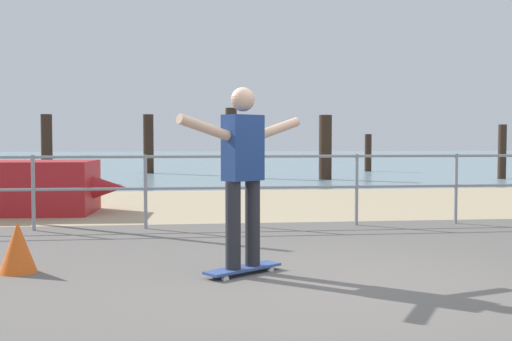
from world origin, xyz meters
name	(u,v)px	position (x,y,z in m)	size (l,w,h in m)	color
ground_plane	(350,320)	(0.00, -1.00, 0.00)	(24.00, 10.00, 0.04)	#605B56
beach_strip	(241,204)	(0.00, 7.00, 0.00)	(24.00, 6.00, 0.04)	tan
sea_surface	(198,159)	(0.00, 35.00, 0.00)	(72.00, 50.00, 0.04)	#75939E
railing_fence	(253,179)	(-0.15, 3.60, 0.69)	(12.09, 0.05, 1.05)	gray
skateboard	(243,269)	(-0.61, 0.48, 0.07)	(0.76, 0.63, 0.08)	#334C8C
skateboarder	(243,166)	(-0.61, 0.48, 1.02)	(1.22, 0.92, 1.65)	#26262B
groyne_post_1	(47,148)	(-5.11, 14.16, 1.00)	(0.33, 0.33, 2.00)	#332319
groyne_post_2	(148,144)	(-2.31, 18.12, 1.08)	(0.38, 0.38, 2.17)	#332319
groyne_post_3	(231,143)	(0.48, 15.26, 1.14)	(0.37, 0.37, 2.28)	#332319
groyne_post_4	(325,148)	(3.28, 13.83, 1.00)	(0.40, 0.40, 2.01)	#332319
groyne_post_5	(368,153)	(6.08, 18.54, 0.73)	(0.27, 0.27, 1.46)	#332319
groyne_post_6	(502,152)	(8.88, 13.50, 0.86)	(0.26, 0.26, 1.72)	#332319
traffic_cone	(18,248)	(-2.68, 0.79, 0.25)	(0.36, 0.36, 0.50)	#E55919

